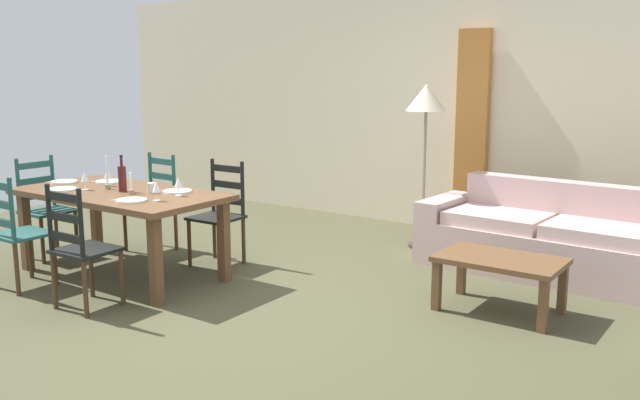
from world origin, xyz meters
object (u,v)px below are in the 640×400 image
at_px(dining_table, 120,201).
at_px(coffee_table, 500,266).
at_px(dining_chair_near_left, 15,232).
at_px(couch, 552,241).
at_px(dining_chair_far_right, 220,213).
at_px(wine_glass_far_left, 108,174).
at_px(dining_chair_near_right, 80,248).
at_px(dining_chair_far_left, 154,203).
at_px(wine_glass_near_right, 156,187).
at_px(wine_glass_near_left, 85,177).
at_px(standing_lamp, 426,108).
at_px(coffee_cup_primary, 151,188).
at_px(dining_chair_head_west, 45,207).
at_px(wine_bottle, 122,178).
at_px(wine_glass_far_right, 178,183).

xyz_separation_m(dining_table, coffee_table, (3.05, 0.99, -0.31)).
xyz_separation_m(dining_chair_near_left, coffee_table, (3.47, 1.73, -0.12)).
distance_m(dining_table, couch, 3.80).
distance_m(dining_chair_far_right, wine_glass_far_left, 1.06).
relative_size(dining_chair_near_right, dining_chair_far_left, 1.00).
xyz_separation_m(dining_chair_near_left, wine_glass_near_right, (1.02, 0.62, 0.38)).
distance_m(wine_glass_near_left, standing_lamp, 3.27).
distance_m(dining_chair_far_right, coffee_cup_primary, 0.75).
xyz_separation_m(wine_glass_near_left, couch, (3.37, 2.33, -0.57)).
bearing_deg(dining_chair_near_left, dining_table, 60.34).
bearing_deg(wine_glass_near_right, couch, 43.25).
xyz_separation_m(dining_chair_near_left, standing_lamp, (2.14, 3.13, 0.93)).
height_order(dining_chair_near_right, dining_chair_head_west, same).
bearing_deg(dining_table, dining_chair_far_right, 59.19).
xyz_separation_m(wine_glass_near_right, coffee_table, (2.45, 1.11, -0.51)).
relative_size(dining_chair_head_west, wine_glass_far_left, 5.96).
bearing_deg(wine_glass_near_right, dining_chair_far_right, 99.50).
height_order(dining_chair_far_left, dining_chair_head_west, same).
bearing_deg(dining_chair_far_right, wine_glass_near_right, -80.50).
bearing_deg(dining_chair_far_left, coffee_table, 3.73).
height_order(dining_table, couch, couch).
bearing_deg(dining_table, dining_chair_head_west, 179.97).
height_order(wine_bottle, couch, wine_bottle).
distance_m(wine_bottle, wine_glass_far_left, 0.35).
relative_size(couch, coffee_table, 2.58).
relative_size(dining_chair_near_right, couch, 0.41).
height_order(dining_chair_far_right, wine_glass_near_left, dining_chair_far_right).
bearing_deg(wine_glass_near_right, wine_glass_far_right, 94.87).
bearing_deg(dining_chair_far_right, dining_chair_near_left, -120.25).
bearing_deg(coffee_cup_primary, coffee_table, 18.03).
distance_m(dining_chair_near_right, wine_glass_far_right, 0.98).
bearing_deg(coffee_table, wine_glass_far_right, -161.05).
bearing_deg(wine_glass_near_left, wine_glass_near_right, 0.45).
bearing_deg(dining_chair_head_west, wine_glass_near_right, -3.99).
bearing_deg(wine_glass_near_right, standing_lamp, 66.01).
bearing_deg(wine_glass_far_left, coffee_cup_primary, -2.82).
height_order(wine_glass_far_right, coffee_cup_primary, wine_glass_far_right).
xyz_separation_m(dining_table, wine_glass_far_left, (-0.30, 0.12, 0.20)).
xyz_separation_m(coffee_table, standing_lamp, (-1.33, 1.40, 1.06)).
distance_m(dining_chair_far_right, standing_lamp, 2.26).
bearing_deg(dining_chair_far_left, dining_chair_near_right, -59.67).
distance_m(dining_chair_near_left, dining_chair_head_west, 1.02).
relative_size(dining_chair_far_left, wine_glass_far_left, 5.96).
bearing_deg(wine_bottle, coffee_table, 17.98).
height_order(dining_chair_near_left, standing_lamp, standing_lamp).
distance_m(dining_chair_far_left, standing_lamp, 2.85).
bearing_deg(dining_table, coffee_cup_primary, 17.33).
bearing_deg(dining_chair_near_right, dining_chair_far_left, 120.33).
bearing_deg(wine_glass_near_left, wine_glass_far_left, 91.07).
distance_m(dining_table, wine_glass_far_right, 0.63).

